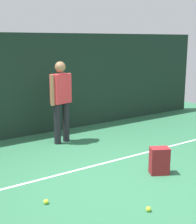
# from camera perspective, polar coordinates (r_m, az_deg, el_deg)

# --- Properties ---
(ground_plane) EXTENTS (12.00, 12.00, 0.00)m
(ground_plane) POSITION_cam_1_polar(r_m,az_deg,el_deg) (5.17, 2.54, -11.70)
(ground_plane) COLOR #2D6B47
(back_fence) EXTENTS (10.00, 0.10, 2.28)m
(back_fence) POSITION_cam_1_polar(r_m,az_deg,el_deg) (7.40, -11.42, 4.69)
(back_fence) COLOR #192D23
(back_fence) RESTS_ON ground
(court_line) EXTENTS (9.00, 0.05, 0.00)m
(court_line) POSITION_cam_1_polar(r_m,az_deg,el_deg) (5.63, -1.23, -9.57)
(court_line) COLOR white
(court_line) RESTS_ON ground
(tennis_player) EXTENTS (0.52, 0.31, 1.70)m
(tennis_player) POSITION_cam_1_polar(r_m,az_deg,el_deg) (6.71, -6.54, 2.58)
(tennis_player) COLOR black
(tennis_player) RESTS_ON ground
(backpack) EXTENTS (0.36, 0.37, 0.44)m
(backpack) POSITION_cam_1_polar(r_m,az_deg,el_deg) (5.38, 10.70, -8.47)
(backpack) COLOR maroon
(backpack) RESTS_ON ground
(tennis_ball_near_player) EXTENTS (0.07, 0.07, 0.07)m
(tennis_ball_near_player) POSITION_cam_1_polar(r_m,az_deg,el_deg) (4.32, 8.88, -16.52)
(tennis_ball_near_player) COLOR #CCE033
(tennis_ball_near_player) RESTS_ON ground
(tennis_ball_far_left) EXTENTS (0.07, 0.07, 0.07)m
(tennis_ball_far_left) POSITION_cam_1_polar(r_m,az_deg,el_deg) (4.50, -9.14, -15.32)
(tennis_ball_far_left) COLOR #CCE033
(tennis_ball_far_left) RESTS_ON ground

